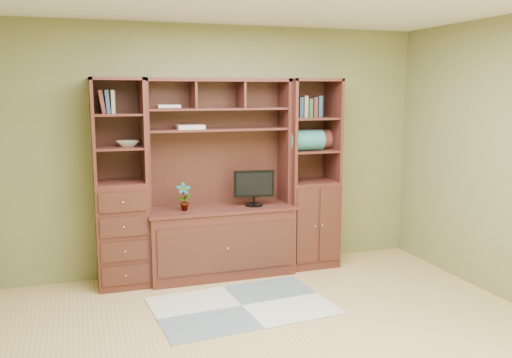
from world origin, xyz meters
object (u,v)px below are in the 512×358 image
object	(u,v)px
left_tower	(120,184)
monitor	(254,181)
right_tower	(310,174)
center_hutch	(220,179)

from	to	relation	value
left_tower	monitor	size ratio (longest dim) A/B	3.97
right_tower	monitor	xyz separation A→B (m)	(-0.67, -0.07, -0.04)
left_tower	monitor	distance (m)	1.35
monitor	left_tower	bearing A→B (deg)	-173.64
center_hutch	left_tower	world-z (taller)	same
right_tower	monitor	world-z (taller)	right_tower
left_tower	monitor	bearing A→B (deg)	-3.18
right_tower	monitor	bearing A→B (deg)	-173.65
left_tower	right_tower	bearing A→B (deg)	0.00
center_hutch	right_tower	xyz separation A→B (m)	(1.02, 0.04, 0.00)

